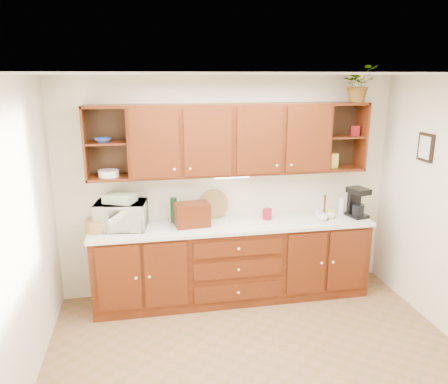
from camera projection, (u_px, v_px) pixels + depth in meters
name	position (u px, v px, depth m)	size (l,w,h in m)	color
floor	(265.00, 374.00, 3.91)	(4.00, 4.00, 0.00)	brown
ceiling	(274.00, 74.00, 3.24)	(4.00, 4.00, 0.00)	white
back_wall	(228.00, 187.00, 5.24)	(4.00, 4.00, 0.00)	#EDE4C8
left_wall	(8.00, 256.00, 3.22)	(3.50, 3.50, 0.00)	#EDE4C8
base_cabinets	(233.00, 262.00, 5.17)	(3.20, 0.60, 0.90)	#371406
countertop	(233.00, 225.00, 5.04)	(3.24, 0.64, 0.04)	white
upper_cabinets	(232.00, 139.00, 4.94)	(3.20, 0.33, 0.80)	#371406
undercabinet_light	(232.00, 177.00, 4.99)	(0.40, 0.05, 0.03)	white
framed_picture	(426.00, 147.00, 4.64)	(0.03, 0.24, 0.30)	black
wicker_basket	(97.00, 225.00, 4.75)	(0.25, 0.25, 0.14)	#9F7442
microwave	(121.00, 215.00, 4.82)	(0.55, 0.37, 0.31)	silver
towel_stack	(120.00, 198.00, 4.77)	(0.32, 0.23, 0.10)	#D2C962
wine_bottle	(174.00, 210.00, 5.03)	(0.08, 0.08, 0.29)	black
woven_tray	(214.00, 217.00, 5.24)	(0.35, 0.35, 0.02)	#9F7442
bread_box	(192.00, 215.00, 4.91)	(0.38, 0.24, 0.27)	#371406
mug_tree	(324.00, 215.00, 5.18)	(0.23, 0.25, 0.30)	#371406
canister_red	(267.00, 214.00, 5.17)	(0.11, 0.11, 0.13)	maroon
canister_white	(342.00, 206.00, 5.37)	(0.07, 0.07, 0.20)	white
canister_yellow	(331.00, 214.00, 5.20)	(0.08, 0.08, 0.11)	gold
coffee_maker	(357.00, 203.00, 5.25)	(0.24, 0.28, 0.36)	black
bowl_stack	(103.00, 140.00, 4.66)	(0.18, 0.18, 0.04)	#2A479B
plate_stack	(109.00, 173.00, 4.77)	(0.22, 0.22, 0.07)	white
pantry_box_yellow	(333.00, 161.00, 5.22)	(0.10, 0.08, 0.17)	gold
pantry_box_red	(355.00, 131.00, 5.15)	(0.08, 0.07, 0.12)	maroon
potted_plant	(358.00, 84.00, 4.97)	(0.37, 0.32, 0.41)	#999999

